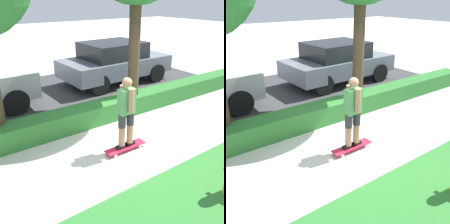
{
  "view_description": "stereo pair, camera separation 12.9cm",
  "coord_description": "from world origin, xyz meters",
  "views": [
    {
      "loc": [
        -3.1,
        -3.82,
        3.08
      ],
      "look_at": [
        -0.02,
        0.6,
        0.7
      ],
      "focal_mm": 42.0,
      "sensor_mm": 36.0,
      "label": 1
    },
    {
      "loc": [
        -3.21,
        -3.74,
        3.08
      ],
      "look_at": [
        -0.02,
        0.6,
        0.7
      ],
      "focal_mm": 42.0,
      "sensor_mm": 36.0,
      "label": 2
    }
  ],
  "objects": [
    {
      "name": "street_asphalt",
      "position": [
        0.0,
        4.2,
        0.0
      ],
      "size": [
        12.35,
        5.0,
        0.01
      ],
      "color": "#38383A",
      "rests_on": "ground_plane"
    },
    {
      "name": "ground_plane",
      "position": [
        0.0,
        0.0,
        0.0
      ],
      "size": [
        60.0,
        60.0,
        0.0
      ],
      "primitive_type": "plane",
      "color": "beige"
    },
    {
      "name": "hedge_row",
      "position": [
        0.0,
        1.6,
        0.26
      ],
      "size": [
        12.35,
        0.6,
        0.52
      ],
      "color": "#2D702D",
      "rests_on": "ground_plane"
    },
    {
      "name": "skater_person",
      "position": [
        -0.06,
        0.03,
        0.92
      ],
      "size": [
        0.48,
        0.4,
        1.55
      ],
      "color": "black",
      "rests_on": "skateboard"
    },
    {
      "name": "parked_car_middle",
      "position": [
        2.64,
        4.25,
        0.81
      ],
      "size": [
        4.24,
        2.13,
        1.55
      ],
      "rotation": [
        0.0,
        0.0,
        0.03
      ],
      "color": "slate",
      "rests_on": "ground_plane"
    },
    {
      "name": "skateboard",
      "position": [
        -0.06,
        0.03,
        0.08
      ],
      "size": [
        0.97,
        0.24,
        0.1
      ],
      "color": "red",
      "rests_on": "ground_plane"
    }
  ]
}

